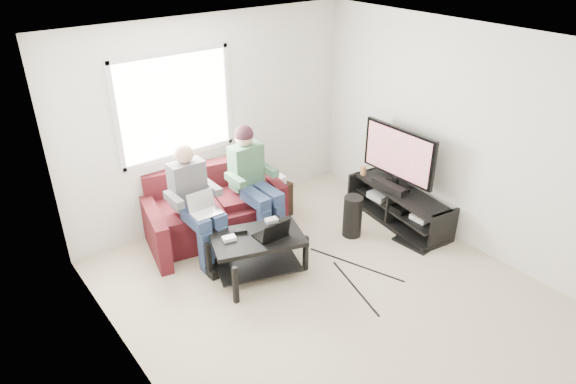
{
  "coord_description": "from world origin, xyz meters",
  "views": [
    {
      "loc": [
        -2.97,
        -3.17,
        3.53
      ],
      "look_at": [
        -0.08,
        0.6,
        1.01
      ],
      "focal_mm": 32.0,
      "sensor_mm": 36.0,
      "label": 1
    }
  ],
  "objects_px": {
    "subwoofer": "(353,216)",
    "end_table": "(276,198)",
    "sofa": "(215,210)",
    "tv": "(398,155)",
    "coffee_table": "(257,246)",
    "tv_stand": "(399,208)"
  },
  "relations": [
    {
      "from": "sofa",
      "to": "coffee_table",
      "type": "height_order",
      "value": "sofa"
    },
    {
      "from": "coffee_table",
      "to": "end_table",
      "type": "distance_m",
      "value": 1.29
    },
    {
      "from": "coffee_table",
      "to": "tv_stand",
      "type": "relative_size",
      "value": 0.76
    },
    {
      "from": "coffee_table",
      "to": "tv",
      "type": "height_order",
      "value": "tv"
    },
    {
      "from": "sofa",
      "to": "coffee_table",
      "type": "xyz_separation_m",
      "value": [
        -0.07,
        -1.06,
        0.05
      ]
    },
    {
      "from": "tv_stand",
      "to": "tv",
      "type": "height_order",
      "value": "tv"
    },
    {
      "from": "sofa",
      "to": "subwoofer",
      "type": "distance_m",
      "value": 1.73
    },
    {
      "from": "sofa",
      "to": "tv_stand",
      "type": "xyz_separation_m",
      "value": [
        2.01,
        -1.27,
        -0.1
      ]
    },
    {
      "from": "coffee_table",
      "to": "tv",
      "type": "relative_size",
      "value": 1.03
    },
    {
      "from": "sofa",
      "to": "tv",
      "type": "xyz_separation_m",
      "value": [
        2.0,
        -1.17,
        0.63
      ]
    },
    {
      "from": "tv",
      "to": "subwoofer",
      "type": "xyz_separation_m",
      "value": [
        -0.68,
        0.05,
        -0.67
      ]
    },
    {
      "from": "coffee_table",
      "to": "subwoofer",
      "type": "xyz_separation_m",
      "value": [
        1.39,
        -0.06,
        -0.1
      ]
    },
    {
      "from": "coffee_table",
      "to": "sofa",
      "type": "bearing_deg",
      "value": 86.0
    },
    {
      "from": "tv_stand",
      "to": "subwoofer",
      "type": "bearing_deg",
      "value": 167.28
    },
    {
      "from": "sofa",
      "to": "coffee_table",
      "type": "relative_size",
      "value": 1.73
    },
    {
      "from": "sofa",
      "to": "end_table",
      "type": "height_order",
      "value": "sofa"
    },
    {
      "from": "tv",
      "to": "tv_stand",
      "type": "bearing_deg",
      "value": -88.53
    },
    {
      "from": "subwoofer",
      "to": "end_table",
      "type": "bearing_deg",
      "value": 116.29
    },
    {
      "from": "sofa",
      "to": "tv_stand",
      "type": "distance_m",
      "value": 2.38
    },
    {
      "from": "tv",
      "to": "sofa",
      "type": "bearing_deg",
      "value": 149.7
    },
    {
      "from": "sofa",
      "to": "end_table",
      "type": "xyz_separation_m",
      "value": [
        0.84,
        -0.15,
        -0.05
      ]
    },
    {
      "from": "tv",
      "to": "end_table",
      "type": "xyz_separation_m",
      "value": [
        -1.16,
        1.02,
        -0.67
      ]
    }
  ]
}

